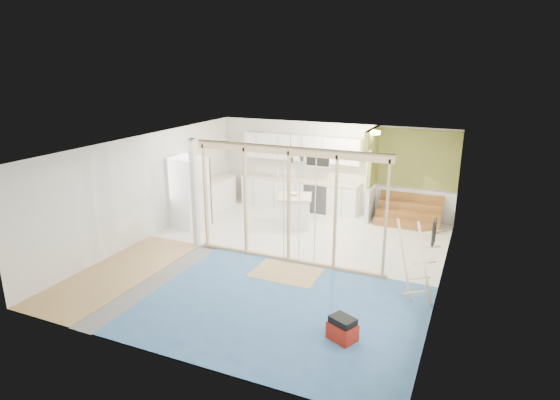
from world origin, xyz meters
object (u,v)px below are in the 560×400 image
at_px(island, 295,211).
at_px(toolbox, 342,329).
at_px(fridge, 189,192).
at_px(ladder, 417,263).

bearing_deg(island, toolbox, -78.59).
bearing_deg(fridge, ladder, -6.08).
bearing_deg(toolbox, island, 145.10).
height_order(fridge, ladder, fridge).
xyz_separation_m(fridge, ladder, (6.17, -1.90, -0.13)).
relative_size(fridge, ladder, 1.18).
bearing_deg(toolbox, ladder, 87.56).
distance_m(island, toolbox, 5.41).
bearing_deg(toolbox, fridge, 171.03).
relative_size(island, ladder, 0.69).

